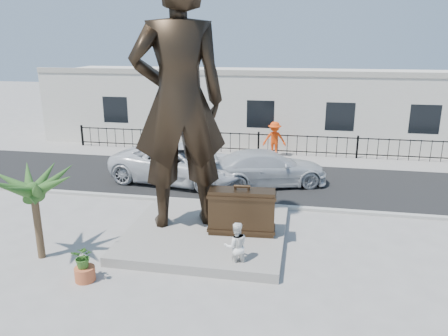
% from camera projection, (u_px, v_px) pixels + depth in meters
% --- Properties ---
extents(ground, '(100.00, 100.00, 0.00)m').
position_uv_depth(ground, '(212.00, 259.00, 13.29)').
color(ground, '#9E9991').
rests_on(ground, ground).
extents(street, '(40.00, 7.00, 0.01)m').
position_uv_depth(street, '(247.00, 179.00, 20.82)').
color(street, black).
rests_on(street, ground).
extents(curb, '(40.00, 0.25, 0.12)m').
position_uv_depth(curb, '(235.00, 204.00, 17.51)').
color(curb, '#A5A399').
rests_on(curb, ground).
extents(far_sidewalk, '(40.00, 2.50, 0.02)m').
position_uv_depth(far_sidewalk, '(257.00, 157.00, 24.59)').
color(far_sidewalk, '#9E9991').
rests_on(far_sidewalk, ground).
extents(plinth, '(5.20, 5.20, 0.30)m').
position_uv_depth(plinth, '(207.00, 232.00, 14.74)').
color(plinth, gray).
rests_on(plinth, ground).
extents(fence, '(22.00, 0.10, 1.20)m').
position_uv_depth(fence, '(258.00, 144.00, 25.17)').
color(fence, black).
rests_on(fence, ground).
extents(building, '(28.00, 7.00, 4.40)m').
position_uv_depth(building, '(266.00, 106.00, 28.67)').
color(building, silver).
rests_on(building, ground).
extents(statue, '(3.60, 3.05, 8.38)m').
position_uv_depth(statue, '(179.00, 102.00, 14.01)').
color(statue, black).
rests_on(statue, plinth).
extents(suitcase, '(2.16, 0.82, 1.49)m').
position_uv_depth(suitcase, '(242.00, 212.00, 14.15)').
color(suitcase, '#352516').
rests_on(suitcase, plinth).
extents(tourist, '(0.85, 0.76, 1.46)m').
position_uv_depth(tourist, '(236.00, 246.00, 12.48)').
color(tourist, white).
rests_on(tourist, ground).
extents(car_white, '(6.74, 3.90, 1.77)m').
position_uv_depth(car_white, '(180.00, 163.00, 20.18)').
color(car_white, silver).
rests_on(car_white, street).
extents(car_silver, '(5.84, 3.84, 1.57)m').
position_uv_depth(car_silver, '(267.00, 168.00, 19.81)').
color(car_silver, silver).
rests_on(car_silver, street).
extents(worker, '(1.36, 0.87, 1.99)m').
position_uv_depth(worker, '(274.00, 139.00, 24.39)').
color(worker, '#FF460D').
rests_on(worker, far_sidewalk).
extents(palm_tree, '(1.80, 1.80, 3.20)m').
position_uv_depth(palm_tree, '(42.00, 257.00, 13.38)').
color(palm_tree, '#284F1C').
rests_on(palm_tree, ground).
extents(planter, '(0.56, 0.56, 0.40)m').
position_uv_depth(planter, '(85.00, 274.00, 12.04)').
color(planter, '#BB5831').
rests_on(planter, ground).
extents(shrub, '(0.64, 0.57, 0.65)m').
position_uv_depth(shrub, '(83.00, 257.00, 11.89)').
color(shrub, '#346621').
rests_on(shrub, planter).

